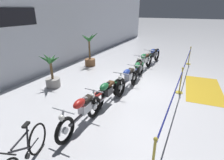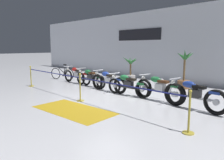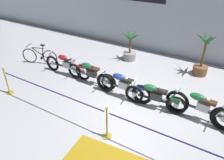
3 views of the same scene
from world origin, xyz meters
The scene contains 15 objects.
ground_plane centered at (0.00, 0.00, 0.00)m, with size 120.00×120.00×0.00m, color silver.
back_wall centered at (-0.01, 5.12, 2.10)m, with size 28.00×0.29×4.20m.
motorcycle_red_0 centered at (-3.37, 0.74, 0.47)m, with size 2.33×0.62×0.92m.
motorcycle_green_1 centered at (-2.11, 0.68, 0.46)m, with size 2.29×0.62×0.91m.
motorcycle_blue_2 centered at (-0.59, 0.52, 0.46)m, with size 2.22×0.62×0.94m.
motorcycle_green_3 centered at (0.61, 0.50, 0.46)m, with size 2.09×0.62×0.91m.
motorcycle_green_4 centered at (2.05, 0.64, 0.49)m, with size 2.27×0.62×0.97m.
motorcycle_blue_5 centered at (3.44, 0.50, 0.48)m, with size 2.25×0.62×0.97m.
bicycle centered at (-5.16, 0.91, 0.38)m, with size 1.65×0.69×0.96m.
potted_palm_left_of_row centered at (1.43, 3.67, 0.76)m, with size 0.93×1.14×1.97m.
potted_palm_right_of_row centered at (-1.79, 3.42, 0.55)m, with size 0.85×0.91×1.51m.
stanchion_far_left centered at (-1.35, -1.44, 0.72)m, with size 8.64×0.28×1.05m.
stanchion_mid_left centered at (-0.02, -1.44, 0.36)m, with size 0.28×0.28×1.05m.
stanchion_mid_right centered at (4.28, -1.44, 0.36)m, with size 0.28×0.28×1.05m.
floor_banner centered at (0.80, -2.30, 0.00)m, with size 2.81×1.36×0.01m, color #B78E19.
Camera 2 is at (6.55, -6.13, 2.03)m, focal length 35.00 mm.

